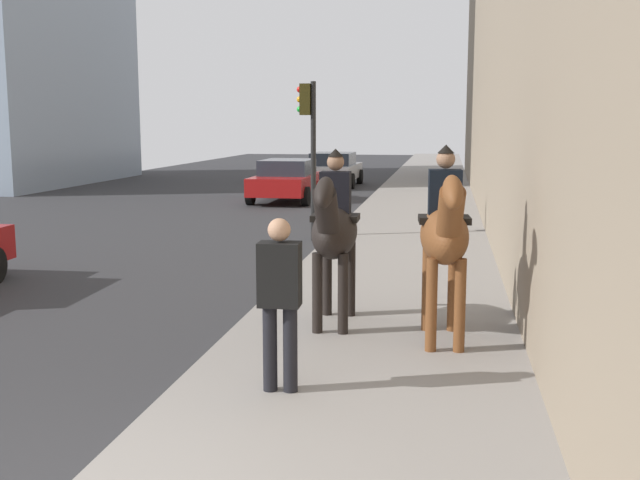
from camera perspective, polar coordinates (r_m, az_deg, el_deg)
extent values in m
ellipsoid|color=black|center=(9.75, 1.12, 0.59)|extent=(1.51, 0.59, 0.66)
cylinder|color=black|center=(9.42, 1.73, -4.04)|extent=(0.13, 0.13, 1.01)
cylinder|color=black|center=(9.46, -0.20, -3.98)|extent=(0.13, 0.13, 1.01)
cylinder|color=black|center=(10.29, 2.30, -2.94)|extent=(0.13, 0.13, 1.01)
cylinder|color=black|center=(10.33, 0.54, -2.89)|extent=(0.13, 0.13, 1.01)
cylinder|color=black|center=(8.94, 0.50, 2.10)|extent=(0.64, 0.29, 0.68)
ellipsoid|color=black|center=(8.71, 0.32, 3.57)|extent=(0.63, 0.23, 0.49)
cylinder|color=black|center=(10.46, 1.60, 0.61)|extent=(0.28, 0.11, 0.55)
cube|color=black|center=(9.77, 1.16, 1.69)|extent=(0.45, 0.61, 0.08)
cube|color=black|center=(9.74, 1.16, 3.53)|extent=(0.29, 0.39, 0.55)
sphere|color=#8C664C|center=(9.71, 1.17, 5.85)|extent=(0.22, 0.22, 0.22)
cone|color=black|center=(9.71, 1.17, 6.56)|extent=(0.20, 0.20, 0.10)
ellipsoid|color=brown|center=(9.10, 9.27, 0.36)|extent=(1.54, 0.68, 0.66)
cylinder|color=brown|center=(8.81, 10.41, -4.84)|extent=(0.13, 0.13, 1.08)
cylinder|color=brown|center=(8.79, 8.33, -4.83)|extent=(0.13, 0.13, 1.08)
cylinder|color=brown|center=(9.69, 9.90, -3.59)|extent=(0.13, 0.13, 1.08)
cylinder|color=brown|center=(9.66, 8.01, -3.57)|extent=(0.13, 0.13, 1.08)
cylinder|color=brown|center=(8.29, 9.73, 1.95)|extent=(0.65, 0.33, 0.68)
ellipsoid|color=brown|center=(8.06, 9.90, 3.54)|extent=(0.64, 0.27, 0.49)
cylinder|color=black|center=(9.82, 8.94, 0.39)|extent=(0.29, 0.12, 0.55)
cube|color=black|center=(9.12, 9.27, 1.53)|extent=(0.49, 0.63, 0.08)
cube|color=black|center=(9.09, 9.32, 3.50)|extent=(0.31, 0.40, 0.55)
sphere|color=#8C664C|center=(9.06, 9.38, 5.99)|extent=(0.22, 0.22, 0.22)
cone|color=black|center=(9.06, 9.40, 6.74)|extent=(0.22, 0.22, 0.10)
cylinder|color=black|center=(7.49, -3.76, -8.08)|extent=(0.14, 0.14, 0.85)
cylinder|color=black|center=(7.45, -2.23, -8.15)|extent=(0.14, 0.14, 0.85)
cube|color=black|center=(7.29, -3.04, -2.58)|extent=(0.27, 0.41, 0.62)
sphere|color=tan|center=(7.22, -3.07, 0.77)|extent=(0.22, 0.22, 0.22)
cube|color=maroon|center=(26.30, -2.56, 4.22)|extent=(4.06, 1.89, 0.60)
cube|color=#262D38|center=(26.50, -2.46, 5.47)|extent=(2.23, 1.66, 0.52)
cylinder|color=black|center=(24.92, -1.07, 3.28)|extent=(0.64, 0.22, 0.64)
cylinder|color=black|center=(25.33, -5.23, 3.34)|extent=(0.64, 0.22, 0.64)
cylinder|color=black|center=(27.38, -0.08, 3.78)|extent=(0.64, 0.22, 0.64)
cylinder|color=black|center=(27.76, -3.89, 3.83)|extent=(0.64, 0.22, 0.64)
cube|color=silver|center=(32.84, 1.06, 5.14)|extent=(4.34, 1.97, 0.60)
cube|color=#262D38|center=(32.56, 0.98, 6.09)|extent=(2.24, 1.71, 0.52)
cylinder|color=black|center=(34.34, -0.15, 4.80)|extent=(0.64, 0.23, 0.64)
cylinder|color=black|center=(34.04, 3.00, 4.75)|extent=(0.64, 0.23, 0.64)
cylinder|color=black|center=(31.72, -1.04, 4.47)|extent=(0.64, 0.23, 0.64)
cylinder|color=black|center=(31.40, 2.37, 4.42)|extent=(0.64, 0.23, 0.64)
cylinder|color=black|center=(17.47, -0.50, 5.83)|extent=(0.12, 0.12, 3.63)
cube|color=#2D280C|center=(17.49, -1.10, 10.47)|extent=(0.20, 0.24, 0.70)
sphere|color=red|center=(17.52, -1.53, 11.18)|extent=(0.14, 0.14, 0.14)
sphere|color=orange|center=(17.51, -1.52, 10.46)|extent=(0.14, 0.14, 0.14)
sphere|color=green|center=(17.50, -1.52, 9.74)|extent=(0.14, 0.14, 0.14)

